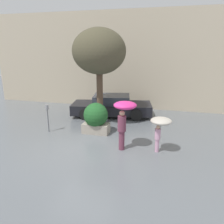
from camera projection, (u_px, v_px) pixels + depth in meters
ground_plane at (83, 147)px, 8.63m from camera, size 40.00×40.00×0.00m
building_facade at (120, 61)px, 13.82m from camera, size 18.00×0.30×6.00m
planter_box at (96, 118)px, 9.89m from camera, size 1.21×1.11×1.42m
person_adult at (124, 113)px, 8.09m from camera, size 0.86×0.86×1.88m
person_child at (160, 124)px, 7.90m from camera, size 0.77×0.77×1.36m
parked_car_near at (112, 106)px, 12.51m from camera, size 4.71×2.55×1.21m
street_tree at (99, 52)px, 10.38m from camera, size 2.57×2.57×4.72m
parking_meter at (47, 113)px, 9.98m from camera, size 0.14×0.14×1.29m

